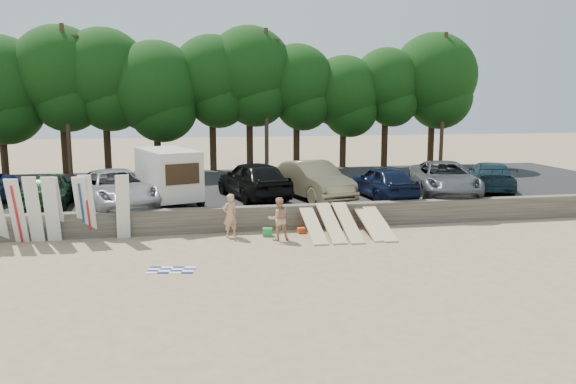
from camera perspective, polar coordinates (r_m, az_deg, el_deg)
name	(u,v)px	position (r m, az deg, el deg)	size (l,w,h in m)	color
ground	(278,248)	(20.53, -1.03, -5.73)	(120.00, 120.00, 0.00)	tan
seawall	(266,218)	(23.29, -2.28, -2.63)	(44.00, 0.50, 1.00)	#6B6356
parking_lot	(246,192)	(30.63, -4.33, 0.00)	(44.00, 14.50, 0.70)	#282828
treeline	(210,80)	(37.15, -7.89, 11.25)	(34.14, 6.34, 9.35)	#382616
utility_poles	(266,98)	(35.92, -2.21, 9.55)	(25.80, 0.26, 9.00)	#473321
box_trailer	(168,174)	(25.49, -12.09, 1.82)	(3.13, 4.28, 2.46)	beige
car_1	(48,190)	(26.44, -23.17, 0.22)	(1.84, 4.57, 1.56)	#12321A
car_2	(116,189)	(25.43, -17.10, 0.31)	(2.71, 5.88, 1.64)	#96969B
car_3	(253,179)	(26.56, -3.54, 1.29)	(2.14, 5.31, 1.81)	black
car_4	(313,180)	(26.58, 2.55, 1.22)	(1.84, 5.28, 1.74)	#7C724F
car_5	(383,182)	(26.95, 9.62, 1.02)	(1.84, 4.57, 1.56)	black
car_6	(444,179)	(28.39, 15.61, 1.31)	(2.73, 5.92, 1.65)	#515357
car_7	(490,176)	(30.60, 19.85, 1.51)	(2.08, 5.11, 1.48)	#122933
surfboard_upright_2	(17,211)	(23.10, -25.85, -1.76)	(0.50, 0.06, 2.60)	white
surfboard_upright_3	(34,210)	(23.03, -24.43, -1.65)	(0.50, 0.06, 2.60)	white
surfboard_upright_4	(55,209)	(23.06, -22.56, -1.56)	(0.50, 0.06, 2.60)	white
surfboard_upright_5	(51,209)	(22.84, -22.91, -1.64)	(0.50, 0.06, 2.60)	white
surfboard_upright_6	(82,208)	(22.87, -20.15, -1.52)	(0.50, 0.06, 2.60)	white
surfboard_upright_7	(88,207)	(22.82, -19.66, -1.44)	(0.50, 0.06, 2.60)	white
surfboard_upright_8	(123,207)	(22.40, -16.44, -1.48)	(0.50, 0.06, 2.60)	white
surfboard_low_0	(313,224)	(22.12, 2.52, -3.31)	(0.56, 3.00, 0.07)	beige
surfboard_low_1	(331,223)	(22.28, 4.36, -3.11)	(0.56, 3.00, 0.07)	beige
surfboard_low_2	(348,222)	(22.37, 6.07, -3.06)	(0.56, 3.00, 0.07)	beige
surfboard_low_3	(369,223)	(22.87, 8.28, -3.09)	(0.56, 3.00, 0.07)	beige
surfboard_low_4	(379,223)	(22.85, 9.23, -3.09)	(0.56, 3.00, 0.07)	beige
beachgoer_a	(230,215)	(22.11, -5.91, -2.38)	(0.63, 0.41, 1.72)	tan
beachgoer_b	(278,219)	(21.49, -0.98, -2.74)	(0.81, 0.63, 1.67)	tan
cooler	(268,232)	(22.28, -2.09, -4.09)	(0.38, 0.30, 0.32)	green
gear_bag	(301,230)	(22.76, 1.35, -3.92)	(0.30, 0.25, 0.22)	#E5481A
beach_towel	(171,270)	(18.36, -11.80, -7.77)	(1.50, 1.50, 0.00)	white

